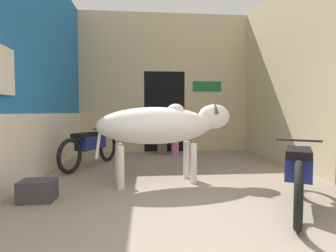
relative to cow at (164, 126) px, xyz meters
The scene contains 10 objects.
ground_plane 2.12m from the cow, 81.18° to the right, with size 30.00×30.00×0.00m, color gray.
wall_left_shopfront 2.66m from the cow, 160.44° to the left, with size 0.25×5.40×4.13m.
wall_back_with_doorway 3.88m from the cow, 85.63° to the left, with size 5.03×0.93×4.13m.
wall_right_with_door 3.19m from the cow, 15.21° to the left, with size 0.22×5.40×4.13m.
cow is the anchor object (origin of this frame).
motorcycle_near 2.10m from the cow, 40.58° to the right, with size 1.12×1.77×0.80m.
motorcycle_far 2.11m from the cow, 136.12° to the left, with size 0.93×1.92×0.80m.
shopkeeper_seated 3.00m from the cow, 86.83° to the left, with size 0.36×0.34×1.29m.
plastic_stool 3.10m from the cow, 79.72° to the left, with size 0.31×0.31×0.47m.
crate 2.07m from the cow, 156.03° to the right, with size 0.44×0.32×0.28m.
Camera 1 is at (-0.61, -2.46, 1.17)m, focal length 28.00 mm.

